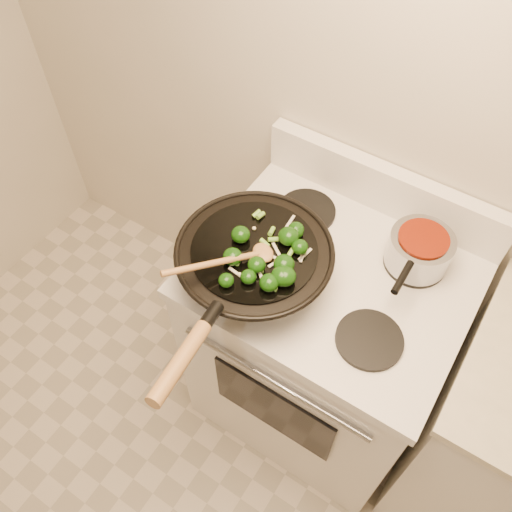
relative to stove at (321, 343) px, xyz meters
The scene contains 5 objects.
stove is the anchor object (origin of this frame).
wok 0.59m from the stove, 138.54° to the right, with size 0.43×0.71×0.22m.
stirfry 0.64m from the stove, 125.53° to the right, with size 0.22×0.31×0.05m.
wooden_spoon 0.69m from the stove, 130.97° to the right, with size 0.19×0.27×0.08m.
saucepan 0.57m from the stove, 38.87° to the left, with size 0.18×0.29×0.11m.
Camera 1 is at (0.11, 0.30, 2.20)m, focal length 38.00 mm.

